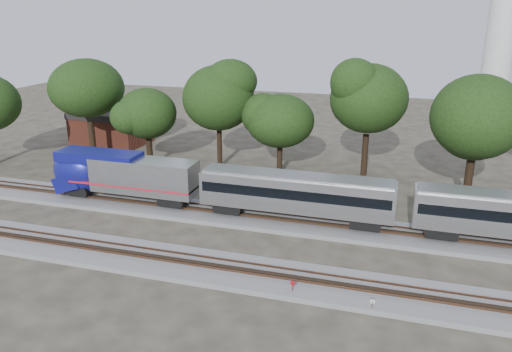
{
  "coord_description": "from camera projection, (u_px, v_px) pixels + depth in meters",
  "views": [
    {
      "loc": [
        12.32,
        -35.06,
        18.78
      ],
      "look_at": [
        0.35,
        5.0,
        4.7
      ],
      "focal_mm": 35.0,
      "sensor_mm": 36.0,
      "label": 1
    }
  ],
  "objects": [
    {
      "name": "tree_2",
      "position": [
        147.0,
        114.0,
        60.51
      ],
      "size": [
        6.79,
        6.79,
        9.57
      ],
      "color": "black",
      "rests_on": "ground"
    },
    {
      "name": "track_near",
      "position": [
        217.0,
        269.0,
        37.47
      ],
      "size": [
        160.0,
        5.0,
        0.73
      ],
      "color": "slate",
      "rests_on": "ground"
    },
    {
      "name": "ground",
      "position": [
        235.0,
        248.0,
        41.17
      ],
      "size": [
        160.0,
        160.0,
        0.0
      ],
      "primitive_type": "plane",
      "color": "#383328",
      "rests_on": "ground"
    },
    {
      "name": "tree_5",
      "position": [
        369.0,
        99.0,
        56.36
      ],
      "size": [
        9.26,
        9.26,
        13.06
      ],
      "color": "black",
      "rests_on": "ground"
    },
    {
      "name": "tree_6",
      "position": [
        477.0,
        117.0,
        47.96
      ],
      "size": [
        9.01,
        9.01,
        12.71
      ],
      "color": "black",
      "rests_on": "ground"
    },
    {
      "name": "track_far",
      "position": [
        255.0,
        218.0,
        46.55
      ],
      "size": [
        160.0,
        5.0,
        0.73
      ],
      "color": "slate",
      "rests_on": "ground"
    },
    {
      "name": "switch_stand_white",
      "position": [
        372.0,
        304.0,
        32.16
      ],
      "size": [
        0.33,
        0.06,
        1.04
      ],
      "rotation": [
        0.0,
        0.0,
        -0.0
      ],
      "color": "#512D19",
      "rests_on": "ground"
    },
    {
      "name": "tree_3",
      "position": [
        218.0,
        98.0,
        59.62
      ],
      "size": [
        8.75,
        8.75,
        12.34
      ],
      "color": "black",
      "rests_on": "ground"
    },
    {
      "name": "tree_1",
      "position": [
        87.0,
        88.0,
        62.64
      ],
      "size": [
        9.44,
        9.44,
        13.3
      ],
      "color": "black",
      "rests_on": "ground"
    },
    {
      "name": "brick_building",
      "position": [
        111.0,
        127.0,
        72.23
      ],
      "size": [
        10.37,
        7.51,
        4.86
      ],
      "rotation": [
        0.0,
        0.0,
        -0.04
      ],
      "color": "brown",
      "rests_on": "ground"
    },
    {
      "name": "switch_lever",
      "position": [
        291.0,
        295.0,
        34.14
      ],
      "size": [
        0.52,
        0.34,
        0.3
      ],
      "primitive_type": "cube",
      "rotation": [
        0.0,
        0.0,
        0.08
      ],
      "color": "#512D19",
      "rests_on": "ground"
    },
    {
      "name": "switch_stand_red",
      "position": [
        293.0,
        286.0,
        34.08
      ],
      "size": [
        0.36,
        0.14,
        1.16
      ],
      "rotation": [
        0.0,
        0.0,
        -0.31
      ],
      "color": "#512D19",
      "rests_on": "ground"
    },
    {
      "name": "tree_4",
      "position": [
        280.0,
        121.0,
        57.78
      ],
      "size": [
        6.52,
        6.52,
        9.19
      ],
      "color": "black",
      "rests_on": "ground"
    }
  ]
}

